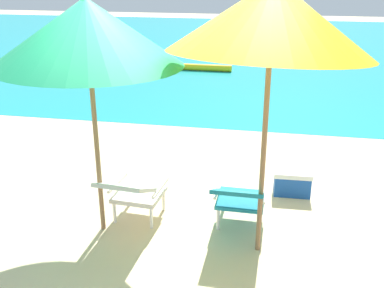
{
  "coord_description": "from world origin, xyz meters",
  "views": [
    {
      "loc": [
        0.93,
        -4.25,
        2.72
      ],
      "look_at": [
        0.0,
        0.65,
        0.75
      ],
      "focal_mm": 42.33,
      "sensor_mm": 36.0,
      "label": 1
    }
  ],
  "objects_px": {
    "lounge_chair_right": "(239,197)",
    "cooler_box": "(292,181)",
    "lounge_chair_left": "(133,192)",
    "beach_umbrella_right": "(272,18)",
    "swim_buoy": "(203,67)",
    "beach_umbrella_left": "(87,32)"
  },
  "relations": [
    {
      "from": "lounge_chair_left",
      "to": "lounge_chair_right",
      "type": "relative_size",
      "value": 1.04
    },
    {
      "from": "lounge_chair_left",
      "to": "beach_umbrella_left",
      "type": "bearing_deg",
      "value": -152.38
    },
    {
      "from": "beach_umbrella_right",
      "to": "swim_buoy",
      "type": "bearing_deg",
      "value": 103.32
    },
    {
      "from": "lounge_chair_right",
      "to": "cooler_box",
      "type": "xyz_separation_m",
      "value": [
        0.59,
        1.0,
        -0.24
      ]
    },
    {
      "from": "lounge_chair_left",
      "to": "lounge_chair_right",
      "type": "bearing_deg",
      "value": 4.61
    },
    {
      "from": "swim_buoy",
      "to": "lounge_chair_right",
      "type": "xyz_separation_m",
      "value": [
        1.73,
        -7.95,
        0.31
      ]
    },
    {
      "from": "beach_umbrella_left",
      "to": "cooler_box",
      "type": "xyz_separation_m",
      "value": [
        2.06,
        1.25,
        -1.98
      ]
    },
    {
      "from": "beach_umbrella_left",
      "to": "cooler_box",
      "type": "distance_m",
      "value": 3.12
    },
    {
      "from": "lounge_chair_right",
      "to": "cooler_box",
      "type": "distance_m",
      "value": 1.18
    },
    {
      "from": "lounge_chair_left",
      "to": "lounge_chair_right",
      "type": "height_order",
      "value": "same"
    },
    {
      "from": "beach_umbrella_right",
      "to": "cooler_box",
      "type": "distance_m",
      "value": 2.55
    },
    {
      "from": "lounge_chair_right",
      "to": "beach_umbrella_right",
      "type": "bearing_deg",
      "value": -55.29
    },
    {
      "from": "swim_buoy",
      "to": "cooler_box",
      "type": "height_order",
      "value": "cooler_box"
    },
    {
      "from": "lounge_chair_right",
      "to": "beach_umbrella_right",
      "type": "height_order",
      "value": "beach_umbrella_right"
    },
    {
      "from": "lounge_chair_left",
      "to": "beach_umbrella_right",
      "type": "relative_size",
      "value": 0.34
    },
    {
      "from": "lounge_chair_left",
      "to": "beach_umbrella_right",
      "type": "height_order",
      "value": "beach_umbrella_right"
    },
    {
      "from": "lounge_chair_left",
      "to": "beach_umbrella_left",
      "type": "xyz_separation_m",
      "value": [
        -0.31,
        -0.16,
        1.74
      ]
    },
    {
      "from": "lounge_chair_right",
      "to": "cooler_box",
      "type": "bearing_deg",
      "value": 59.42
    },
    {
      "from": "swim_buoy",
      "to": "lounge_chair_left",
      "type": "distance_m",
      "value": 8.07
    },
    {
      "from": "cooler_box",
      "to": "beach_umbrella_left",
      "type": "bearing_deg",
      "value": -148.73
    },
    {
      "from": "swim_buoy",
      "to": "lounge_chair_left",
      "type": "xyz_separation_m",
      "value": [
        0.56,
        -8.04,
        0.31
      ]
    },
    {
      "from": "lounge_chair_right",
      "to": "beach_umbrella_left",
      "type": "bearing_deg",
      "value": -170.18
    }
  ]
}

